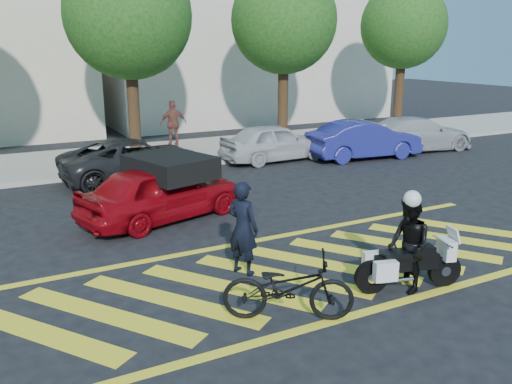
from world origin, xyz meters
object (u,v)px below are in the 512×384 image
parked_mid_left (138,160)px  officer_moto (409,245)px  bicycle (288,288)px  red_convertible (162,192)px  police_motorcycle (407,264)px  officer_bike (243,228)px  parked_far_right (417,134)px  parked_mid_right (275,142)px  parked_right (364,140)px

parked_mid_left → officer_moto: bearing=-172.2°
bicycle → red_convertible: bearing=31.0°
police_motorcycle → red_convertible: size_ratio=0.47×
officer_bike → parked_far_right: 14.21m
officer_bike → parked_mid_left: 8.10m
red_convertible → parked_mid_right: 7.72m
parked_mid_left → parked_mid_right: (5.40, 0.64, 0.04)m
officer_bike → officer_moto: 3.02m
bicycle → parked_mid_left: bearing=27.1°
red_convertible → officer_moto: bearing=-173.0°
officer_bike → red_convertible: 3.89m
police_motorcycle → officer_bike: bearing=153.5°
red_convertible → parked_far_right: (12.20, 3.91, -0.02)m
police_motorcycle → parked_right: size_ratio=0.45×
parked_far_right → parked_mid_left: bearing=94.2°
bicycle → red_convertible: red_convertible is taller
red_convertible → parked_mid_left: size_ratio=0.87×
police_motorcycle → parked_far_right: (9.64, 9.81, 0.21)m
parked_mid_right → parked_far_right: parked_mid_right is taller
parked_right → bicycle: bearing=142.2°
officer_bike → parked_mid_left: size_ratio=0.37×
red_convertible → parked_far_right: bearing=-88.6°
red_convertible → parked_mid_left: bearing=-24.5°
bicycle → officer_moto: bearing=-61.9°
officer_bike → police_motorcycle: size_ratio=0.91×
parked_right → parked_mid_left: bearing=92.2°
officer_moto → parked_mid_right: 11.30m
officer_bike → red_convertible: officer_bike is taller
police_motorcycle → officer_moto: officer_moto is taller
parked_mid_right → parked_right: bearing=-112.7°
parked_right → parked_mid_right: bearing=75.4°
police_motorcycle → parked_far_right: 13.75m
red_convertible → parked_far_right: size_ratio=0.88×
officer_moto → parked_mid_right: bearing=177.6°
red_convertible → parked_right: size_ratio=0.96×
parked_right → parked_far_right: size_ratio=0.92×
officer_bike → parked_mid_left: bearing=-29.3°
red_convertible → parked_mid_right: bearing=-67.4°
red_convertible → parked_far_right: red_convertible is taller
red_convertible → parked_mid_right: red_convertible is taller
officer_bike → bicycle: (-0.18, -1.96, -0.36)m
police_motorcycle → parked_far_right: bearing=60.9°
officer_moto → parked_mid_left: size_ratio=0.35×
red_convertible → parked_right: (9.24, 3.63, 0.01)m
officer_bike → parked_right: bearing=-77.2°
parked_right → officer_bike: bearing=136.2°
parked_mid_right → parked_far_right: 6.27m
officer_moto → red_convertible: 6.43m
parked_mid_left → parked_far_right: bearing=-94.6°
police_motorcycle → parked_mid_left: parked_mid_left is taller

